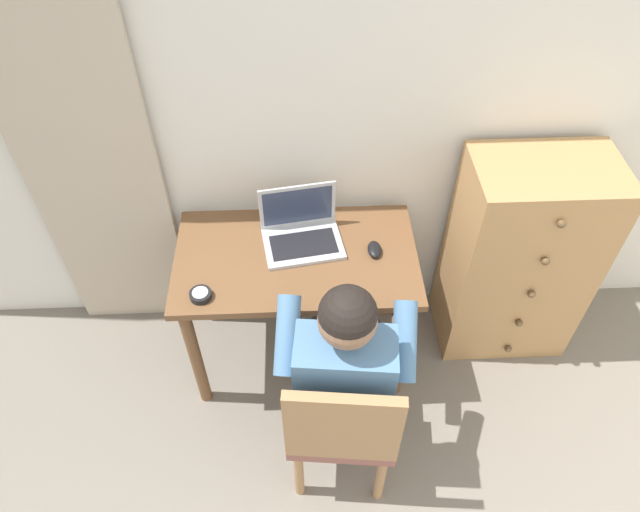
% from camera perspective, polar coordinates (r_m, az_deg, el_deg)
% --- Properties ---
extents(wall_back, '(4.80, 0.05, 2.50)m').
position_cam_1_polar(wall_back, '(2.48, 4.36, 14.73)').
color(wall_back, silver).
rests_on(wall_back, ground_plane).
extents(curtain_panel, '(0.59, 0.03, 2.27)m').
position_cam_1_polar(curtain_panel, '(2.63, -22.47, 10.10)').
color(curtain_panel, '#BCAD99').
rests_on(curtain_panel, ground_plane).
extents(desk, '(1.06, 0.61, 0.74)m').
position_cam_1_polar(desk, '(2.60, -2.31, -1.80)').
color(desk, brown).
rests_on(desk, ground_plane).
extents(dresser, '(0.63, 0.44, 1.10)m').
position_cam_1_polar(dresser, '(2.91, 18.98, -0.24)').
color(dresser, tan).
rests_on(dresser, ground_plane).
extents(chair, '(0.46, 0.44, 0.87)m').
position_cam_1_polar(chair, '(2.34, 2.22, -16.11)').
color(chair, '#88534A').
rests_on(chair, ground_plane).
extents(person_seated, '(0.57, 0.61, 1.19)m').
position_cam_1_polar(person_seated, '(2.27, 2.46, -9.94)').
color(person_seated, '#33384C').
rests_on(person_seated, ground_plane).
extents(laptop, '(0.37, 0.30, 0.24)m').
position_cam_1_polar(laptop, '(2.54, -1.87, 2.51)').
color(laptop, '#B7BABF').
rests_on(laptop, desk).
extents(computer_mouse, '(0.06, 0.10, 0.03)m').
position_cam_1_polar(computer_mouse, '(2.52, 5.41, 0.65)').
color(computer_mouse, black).
rests_on(computer_mouse, desk).
extents(desk_clock, '(0.09, 0.09, 0.03)m').
position_cam_1_polar(desk_clock, '(2.39, -11.72, -3.77)').
color(desk_clock, black).
rests_on(desk_clock, desk).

